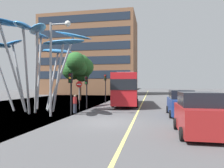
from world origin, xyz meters
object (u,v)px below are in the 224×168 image
at_px(traffic_light_kerb_far, 86,85).
at_px(pedestrian, 75,104).
at_px(car_parked_near, 199,115).
at_px(red_bus, 126,87).
at_px(street_lamp, 55,55).
at_px(no_entry_sign, 79,91).
at_px(traffic_light_island_mid, 105,82).
at_px(traffic_light_opposite, 113,84).
at_px(leaf_sculpture, 37,43).
at_px(traffic_light_kerb_near, 71,85).
at_px(car_parked_mid, 181,104).

height_order(traffic_light_kerb_far, pedestrian, traffic_light_kerb_far).
height_order(traffic_light_kerb_far, car_parked_near, traffic_light_kerb_far).
distance_m(red_bus, street_lamp, 11.10).
bearing_deg(red_bus, pedestrian, -113.68).
bearing_deg(no_entry_sign, traffic_light_island_mid, 83.91).
xyz_separation_m(traffic_light_kerb_far, pedestrian, (0.06, -3.35, -1.58)).
height_order(traffic_light_opposite, street_lamp, street_lamp).
height_order(red_bus, pedestrian, red_bus).
relative_size(traffic_light_island_mid, car_parked_near, 0.99).
distance_m(leaf_sculpture, traffic_light_opposite, 15.71).
xyz_separation_m(red_bus, street_lamp, (-4.21, -9.95, 2.56)).
relative_size(leaf_sculpture, pedestrian, 7.02).
distance_m(traffic_light_opposite, street_lamp, 17.53).
bearing_deg(no_entry_sign, traffic_light_kerb_far, 76.07).
bearing_deg(traffic_light_kerb_near, traffic_light_opposite, 88.61).
xyz_separation_m(traffic_light_kerb_near, traffic_light_opposite, (0.40, 16.39, 0.04)).
distance_m(leaf_sculpture, traffic_light_island_mid, 10.80).
height_order(traffic_light_kerb_near, no_entry_sign, traffic_light_kerb_near).
distance_m(traffic_light_opposite, car_parked_near, 23.03).
xyz_separation_m(car_parked_near, car_parked_mid, (0.04, 6.38, -0.03)).
bearing_deg(traffic_light_opposite, car_parked_mid, -61.46).
distance_m(car_parked_near, street_lamp, 10.91).
xyz_separation_m(red_bus, car_parked_mid, (5.24, -7.69, -1.16)).
relative_size(red_bus, traffic_light_kerb_far, 3.25).
relative_size(car_parked_near, street_lamp, 0.53).
height_order(leaf_sculpture, pedestrian, leaf_sculpture).
height_order(traffic_light_island_mid, car_parked_near, traffic_light_island_mid).
bearing_deg(traffic_light_kerb_far, red_bus, 52.16).
xyz_separation_m(red_bus, leaf_sculpture, (-7.45, -7.16, 4.19)).
bearing_deg(pedestrian, leaf_sculpture, 170.29).
distance_m(traffic_light_kerb_far, traffic_light_island_mid, 6.53).
height_order(traffic_light_kerb_near, car_parked_near, traffic_light_kerb_near).
bearing_deg(red_bus, leaf_sculpture, -136.15).
height_order(red_bus, traffic_light_kerb_near, red_bus).
bearing_deg(traffic_light_kerb_near, traffic_light_kerb_far, 91.62).
bearing_deg(traffic_light_kerb_far, car_parked_mid, -20.06).
bearing_deg(pedestrian, no_entry_sign, 100.06).
relative_size(traffic_light_kerb_near, street_lamp, 0.46).
height_order(traffic_light_kerb_near, traffic_light_kerb_far, traffic_light_kerb_near).
xyz_separation_m(traffic_light_kerb_far, no_entry_sign, (-0.31, -1.27, -0.54)).
height_order(traffic_light_island_mid, pedestrian, traffic_light_island_mid).
height_order(traffic_light_kerb_near, traffic_light_island_mid, traffic_light_island_mid).
xyz_separation_m(red_bus, no_entry_sign, (-3.81, -5.77, -0.28)).
distance_m(red_bus, traffic_light_opposite, 7.99).
bearing_deg(traffic_light_kerb_far, leaf_sculpture, -146.10).
relative_size(traffic_light_island_mid, no_entry_sign, 1.37).
xyz_separation_m(leaf_sculpture, traffic_light_kerb_far, (3.96, 2.66, -3.92)).
height_order(car_parked_mid, street_lamp, street_lamp).
distance_m(traffic_light_kerb_near, pedestrian, 2.01).
xyz_separation_m(red_bus, pedestrian, (-3.44, -7.85, -1.31)).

